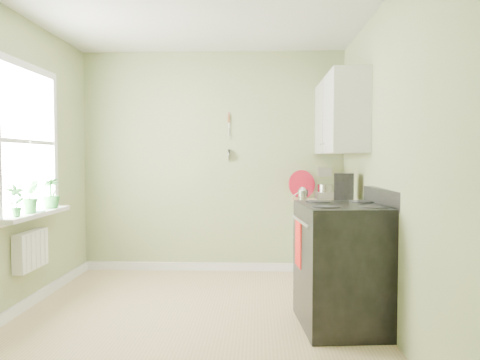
{
  "coord_description": "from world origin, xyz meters",
  "views": [
    {
      "loc": [
        0.56,
        -3.95,
        1.4
      ],
      "look_at": [
        0.38,
        0.55,
        1.19
      ],
      "focal_mm": 35.0,
      "sensor_mm": 36.0,
      "label": 1
    }
  ],
  "objects_px": {
    "stand_mixer": "(324,184)",
    "coffee_maker": "(344,191)",
    "kettle": "(302,195)",
    "stove": "(345,265)"
  },
  "relations": [
    {
      "from": "stand_mixer",
      "to": "coffee_maker",
      "type": "height_order",
      "value": "stand_mixer"
    },
    {
      "from": "coffee_maker",
      "to": "kettle",
      "type": "bearing_deg",
      "value": 132.88
    },
    {
      "from": "stand_mixer",
      "to": "coffee_maker",
      "type": "xyz_separation_m",
      "value": [
        0.07,
        -0.92,
        -0.02
      ]
    },
    {
      "from": "kettle",
      "to": "stove",
      "type": "bearing_deg",
      "value": -80.09
    },
    {
      "from": "stand_mixer",
      "to": "coffee_maker",
      "type": "distance_m",
      "value": 0.92
    },
    {
      "from": "stand_mixer",
      "to": "kettle",
      "type": "height_order",
      "value": "stand_mixer"
    },
    {
      "from": "stove",
      "to": "kettle",
      "type": "distance_m",
      "value": 1.41
    },
    {
      "from": "stove",
      "to": "coffee_maker",
      "type": "relative_size",
      "value": 3.4
    },
    {
      "from": "stove",
      "to": "kettle",
      "type": "height_order",
      "value": "stove"
    },
    {
      "from": "stove",
      "to": "kettle",
      "type": "bearing_deg",
      "value": 99.91
    }
  ]
}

